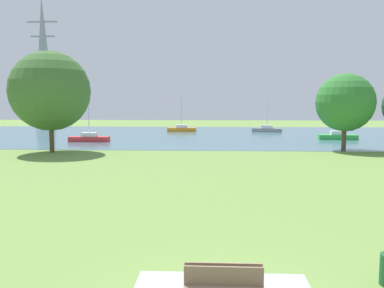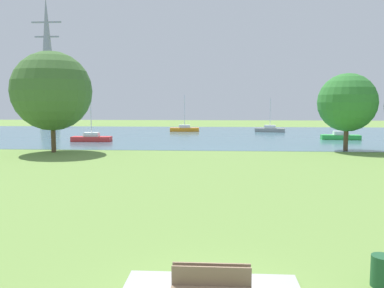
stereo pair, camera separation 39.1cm
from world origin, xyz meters
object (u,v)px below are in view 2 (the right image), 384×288
at_px(bench_facing_water, 211,282).
at_px(litter_bin, 382,271).
at_px(sailboat_gray, 270,129).
at_px(tree_mid_shore, 52,91).
at_px(electricity_pylon, 48,61).
at_px(sailboat_green, 341,136).
at_px(tree_west_near, 347,103).
at_px(sailboat_red, 92,138).
at_px(sailboat_orange, 184,129).

height_order(bench_facing_water, litter_bin, bench_facing_water).
bearing_deg(bench_facing_water, sailboat_gray, 81.18).
height_order(tree_mid_shore, electricity_pylon, electricity_pylon).
distance_m(bench_facing_water, tree_mid_shore, 32.29).
bearing_deg(bench_facing_water, sailboat_green, 69.56).
xyz_separation_m(bench_facing_water, sailboat_gray, (8.75, 56.37, -0.02)).
bearing_deg(tree_west_near, sailboat_gray, 98.93).
bearing_deg(sailboat_gray, electricity_pylon, 157.94).
bearing_deg(sailboat_green, sailboat_red, -171.82).
xyz_separation_m(sailboat_gray, electricity_pylon, (-44.73, 18.13, 13.14)).
distance_m(sailboat_gray, sailboat_orange, 14.06).
relative_size(litter_bin, sailboat_orange, 0.13).
bearing_deg(electricity_pylon, sailboat_red, -60.09).
bearing_deg(sailboat_green, litter_bin, -105.56).
height_order(litter_bin, sailboat_red, sailboat_red).
height_order(sailboat_red, tree_west_near, tree_west_near).
bearing_deg(sailboat_orange, bench_facing_water, -84.64).
xyz_separation_m(sailboat_green, sailboat_red, (-31.23, -4.49, 0.00)).
relative_size(tree_mid_shore, tree_west_near, 1.26).
bearing_deg(electricity_pylon, sailboat_gray, -22.06).
bearing_deg(sailboat_orange, tree_mid_shore, -109.52).
distance_m(sailboat_red, tree_west_near, 29.37).
distance_m(litter_bin, tree_west_near, 31.18).
relative_size(bench_facing_water, litter_bin, 2.25).
relative_size(sailboat_green, sailboat_red, 0.95).
bearing_deg(sailboat_orange, sailboat_red, -118.65).
distance_m(bench_facing_water, litter_bin, 4.44).
relative_size(sailboat_gray, sailboat_red, 0.86).
xyz_separation_m(bench_facing_water, sailboat_red, (-15.23, 38.43, -0.01)).
bearing_deg(litter_bin, sailboat_gray, 85.43).
relative_size(sailboat_red, electricity_pylon, 0.24).
bearing_deg(electricity_pylon, litter_bin, -61.26).
bearing_deg(sailboat_red, sailboat_orange, 61.35).
xyz_separation_m(sailboat_green, electricity_pylon, (-51.98, 31.59, 13.13)).
bearing_deg(sailboat_red, electricity_pylon, 119.91).
distance_m(bench_facing_water, sailboat_red, 41.34).
xyz_separation_m(bench_facing_water, tree_mid_shore, (-15.51, 27.81, 5.34)).
height_order(litter_bin, sailboat_orange, sailboat_orange).
relative_size(litter_bin, sailboat_green, 0.13).
bearing_deg(tree_west_near, sailboat_green, 75.23).
height_order(litter_bin, tree_mid_shore, tree_mid_shore).
bearing_deg(sailboat_red, bench_facing_water, -68.38).
bearing_deg(sailboat_gray, litter_bin, -94.57).
bearing_deg(sailboat_orange, sailboat_green, -32.70).
distance_m(sailboat_green, tree_mid_shore, 35.35).
xyz_separation_m(litter_bin, electricity_pylon, (-40.31, 73.49, 13.18)).
bearing_deg(sailboat_orange, electricity_pylon, 149.72).
bearing_deg(sailboat_orange, sailboat_gray, -0.90).
bearing_deg(tree_mid_shore, sailboat_orange, 70.48).
height_order(litter_bin, sailboat_green, sailboat_green).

